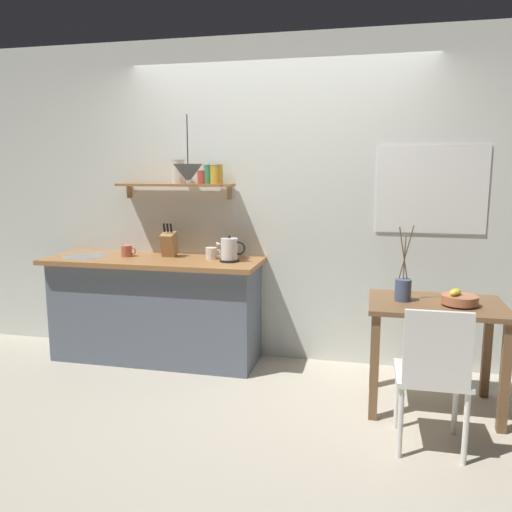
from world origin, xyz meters
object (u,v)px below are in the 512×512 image
knife_block (169,244)px  coffee_mug_by_sink (127,251)px  dining_table (435,323)px  twig_vase (403,289)px  dining_chair_near (433,371)px  pendant_lamp (188,173)px  coffee_mug_spare (212,253)px  electric_kettle (230,250)px  fruit_bowl (459,299)px

knife_block → coffee_mug_by_sink: 0.37m
dining_table → twig_vase: bearing=179.0°
dining_chair_near → pendant_lamp: size_ratio=1.66×
coffee_mug_by_sink → coffee_mug_spare: size_ratio=1.00×
dining_table → pendant_lamp: (-1.87, 0.35, 0.99)m
electric_kettle → dining_chair_near: bearing=-34.6°
fruit_bowl → coffee_mug_by_sink: 2.67m
coffee_mug_by_sink → twig_vase: bearing=-11.4°
fruit_bowl → coffee_mug_by_sink: (-2.61, 0.50, 0.15)m
dining_chair_near → twig_vase: twig_vase is taller
dining_chair_near → fruit_bowl: 0.67m
dining_table → fruit_bowl: bearing=-18.5°
fruit_bowl → twig_vase: (-0.35, 0.05, 0.04)m
coffee_mug_by_sink → dining_table: bearing=-10.5°
electric_kettle → pendant_lamp: size_ratio=0.45×
fruit_bowl → pendant_lamp: pendant_lamp is taller
coffee_mug_spare → dining_table: bearing=-16.0°
coffee_mug_by_sink → pendant_lamp: size_ratio=0.25×
knife_block → coffee_mug_spare: (0.39, -0.03, -0.06)m
knife_block → coffee_mug_spare: bearing=-4.7°
dining_chair_near → twig_vase: 0.71m
twig_vase → pendant_lamp: bearing=168.2°
dining_table → coffee_mug_spare: (-1.73, 0.50, 0.33)m
coffee_mug_spare → pendant_lamp: pendant_lamp is taller
knife_block → dining_table: bearing=-14.0°
coffee_mug_spare → pendant_lamp: (-0.14, -0.15, 0.66)m
fruit_bowl → dining_table: bearing=161.5°
pendant_lamp → coffee_mug_spare: bearing=48.2°
dining_chair_near → knife_block: (-2.05, 1.14, 0.51)m
twig_vase → knife_block: twig_vase is taller
coffee_mug_by_sink → coffee_mug_spare: (0.75, 0.04, 0.00)m
coffee_mug_by_sink → coffee_mug_spare: coffee_mug_spare is taller
fruit_bowl → electric_kettle: bearing=164.7°
fruit_bowl → coffee_mug_spare: (-1.87, 0.54, 0.15)m
coffee_mug_spare → electric_kettle: bearing=-24.8°
electric_kettle → coffee_mug_spare: bearing=155.2°
dining_chair_near → twig_vase: bearing=103.9°
fruit_bowl → electric_kettle: size_ratio=0.97×
fruit_bowl → electric_kettle: electric_kettle is taller
knife_block → electric_kettle: bearing=-11.4°
dining_chair_near → fruit_bowl: bearing=70.1°
twig_vase → coffee_mug_by_sink: 2.31m
pendant_lamp → dining_chair_near: bearing=-27.9°
pendant_lamp → fruit_bowl: bearing=-11.1°
electric_kettle → coffee_mug_by_sink: size_ratio=1.79×
twig_vase → coffee_mug_spare: bearing=161.9°
dining_table → knife_block: (-2.12, 0.53, 0.40)m
pendant_lamp → electric_kettle: bearing=12.3°
dining_chair_near → electric_kettle: size_ratio=3.66×
fruit_bowl → knife_block: size_ratio=0.80×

